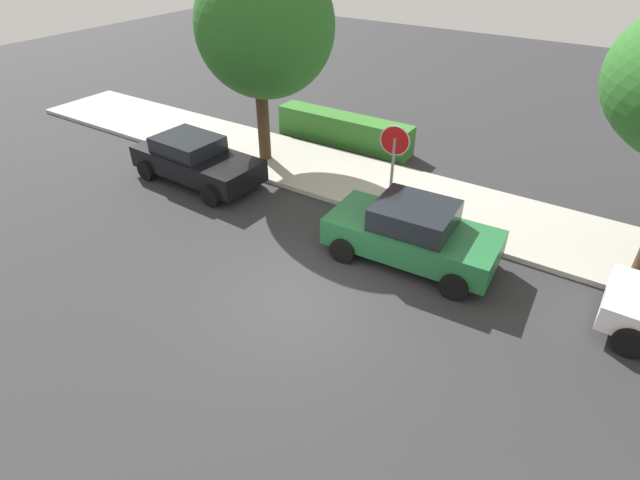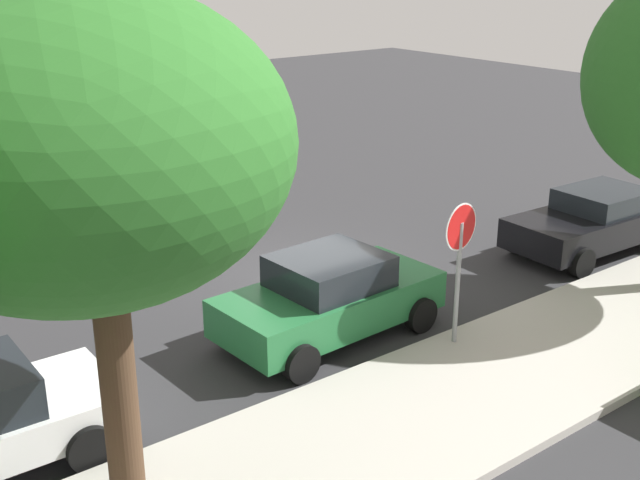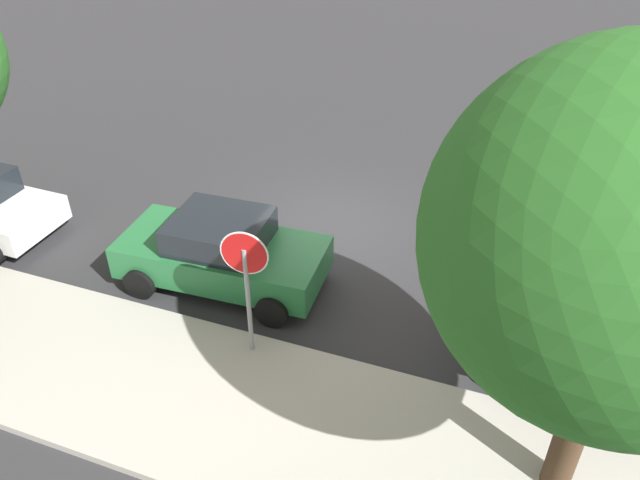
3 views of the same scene
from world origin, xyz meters
TOP-DOWN VIEW (x-y plane):
  - ground_plane at (0.00, 0.00)m, footprint 60.00×60.00m
  - sidewalk_curb at (0.00, 5.54)m, footprint 32.00×3.18m
  - stop_sign at (-0.12, 4.31)m, footprint 0.80×0.12m
  - parked_car_green at (1.28, 2.65)m, footprint 4.12×2.18m
  - parked_car_black at (-6.09, 2.89)m, footprint 4.30×2.11m
  - street_tree_mid_block at (-5.03, 5.35)m, footprint 4.14×4.14m
  - fire_hydrant at (-8.40, 4.28)m, footprint 0.30×0.22m
  - front_yard_hedge at (-3.79, 7.98)m, footprint 5.19×0.90m

SIDE VIEW (x-z plane):
  - ground_plane at x=0.00m, z-range 0.00..0.00m
  - sidewalk_curb at x=0.00m, z-range 0.00..0.14m
  - fire_hydrant at x=-8.40m, z-range 0.00..0.72m
  - front_yard_hedge at x=-3.79m, z-range 0.00..1.05m
  - parked_car_black at x=-6.09m, z-range 0.02..1.43m
  - parked_car_green at x=1.28m, z-range 0.00..1.52m
  - stop_sign at x=-0.12m, z-range 0.49..3.10m
  - street_tree_mid_block at x=-5.03m, z-range 1.09..7.48m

